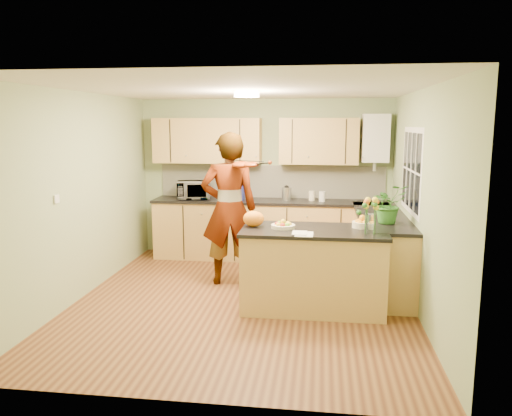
# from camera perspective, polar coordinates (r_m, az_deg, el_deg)

# --- Properties ---
(floor) EXTENTS (4.50, 4.50, 0.00)m
(floor) POSITION_cam_1_polar(r_m,az_deg,el_deg) (6.14, -1.43, -10.56)
(floor) COLOR #572E19
(floor) RESTS_ON ground
(ceiling) EXTENTS (4.00, 4.50, 0.02)m
(ceiling) POSITION_cam_1_polar(r_m,az_deg,el_deg) (5.77, -1.53, 13.43)
(ceiling) COLOR silver
(ceiling) RESTS_ON wall_back
(wall_back) EXTENTS (4.00, 0.02, 2.50)m
(wall_back) POSITION_cam_1_polar(r_m,az_deg,el_deg) (8.04, 1.03, 3.43)
(wall_back) COLOR #98AB7A
(wall_back) RESTS_ON floor
(wall_front) EXTENTS (4.00, 0.02, 2.50)m
(wall_front) POSITION_cam_1_polar(r_m,az_deg,el_deg) (3.66, -6.99, -4.17)
(wall_front) COLOR #98AB7A
(wall_front) RESTS_ON floor
(wall_left) EXTENTS (0.02, 4.50, 2.50)m
(wall_left) POSITION_cam_1_polar(r_m,az_deg,el_deg) (6.44, -19.34, 1.35)
(wall_left) COLOR #98AB7A
(wall_left) RESTS_ON floor
(wall_right) EXTENTS (0.02, 4.50, 2.50)m
(wall_right) POSITION_cam_1_polar(r_m,az_deg,el_deg) (5.86, 18.24, 0.62)
(wall_right) COLOR #98AB7A
(wall_right) RESTS_ON floor
(back_counter) EXTENTS (3.64, 0.62, 0.94)m
(back_counter) POSITION_cam_1_polar(r_m,az_deg,el_deg) (7.85, 1.49, -2.48)
(back_counter) COLOR #B48948
(back_counter) RESTS_ON floor
(right_counter) EXTENTS (0.62, 2.24, 0.94)m
(right_counter) POSITION_cam_1_polar(r_m,az_deg,el_deg) (6.79, 14.08, -4.70)
(right_counter) COLOR #B48948
(right_counter) RESTS_ON floor
(splashback) EXTENTS (3.60, 0.02, 0.52)m
(splashback) POSITION_cam_1_polar(r_m,az_deg,el_deg) (8.02, 1.72, 3.05)
(splashback) COLOR silver
(splashback) RESTS_ON back_counter
(upper_cabinets) EXTENTS (3.20, 0.34, 0.70)m
(upper_cabinets) POSITION_cam_1_polar(r_m,az_deg,el_deg) (7.85, -0.39, 7.68)
(upper_cabinets) COLOR #B48948
(upper_cabinets) RESTS_ON wall_back
(boiler) EXTENTS (0.40, 0.30, 0.86)m
(boiler) POSITION_cam_1_polar(r_m,az_deg,el_deg) (7.82, 13.49, 7.75)
(boiler) COLOR white
(boiler) RESTS_ON wall_back
(window_right) EXTENTS (0.01, 1.30, 1.05)m
(window_right) POSITION_cam_1_polar(r_m,az_deg,el_deg) (6.41, 17.33, 4.11)
(window_right) COLOR white
(window_right) RESTS_ON wall_right
(light_switch) EXTENTS (0.02, 0.09, 0.09)m
(light_switch) POSITION_cam_1_polar(r_m,az_deg,el_deg) (5.91, -21.84, 0.98)
(light_switch) COLOR white
(light_switch) RESTS_ON wall_left
(ceiling_lamp) EXTENTS (0.30, 0.30, 0.07)m
(ceiling_lamp) POSITION_cam_1_polar(r_m,az_deg,el_deg) (6.06, -1.08, 12.88)
(ceiling_lamp) COLOR #FFEABF
(ceiling_lamp) RESTS_ON ceiling
(peninsula_island) EXTENTS (1.64, 0.84, 0.94)m
(peninsula_island) POSITION_cam_1_polar(r_m,az_deg,el_deg) (5.81, 6.54, -6.90)
(peninsula_island) COLOR #B48948
(peninsula_island) RESTS_ON floor
(fruit_dish) EXTENTS (0.27, 0.27, 0.10)m
(fruit_dish) POSITION_cam_1_polar(r_m,az_deg,el_deg) (5.70, 3.12, -1.92)
(fruit_dish) COLOR beige
(fruit_dish) RESTS_ON peninsula_island
(orange_bowl) EXTENTS (0.23, 0.23, 0.14)m
(orange_bowl) POSITION_cam_1_polar(r_m,az_deg,el_deg) (5.85, 12.06, -1.64)
(orange_bowl) COLOR beige
(orange_bowl) RESTS_ON peninsula_island
(flower_vase) EXTENTS (0.26, 0.26, 0.48)m
(flower_vase) POSITION_cam_1_polar(r_m,az_deg,el_deg) (5.49, 12.94, 0.32)
(flower_vase) COLOR silver
(flower_vase) RESTS_ON peninsula_island
(orange_bag) EXTENTS (0.29, 0.27, 0.18)m
(orange_bag) POSITION_cam_1_polar(r_m,az_deg,el_deg) (5.78, -0.28, -1.23)
(orange_bag) COLOR orange
(orange_bag) RESTS_ON peninsula_island
(papers) EXTENTS (0.19, 0.26, 0.01)m
(papers) POSITION_cam_1_polar(r_m,az_deg,el_deg) (5.40, 5.52, -2.96)
(papers) COLOR white
(papers) RESTS_ON peninsula_island
(violinist) EXTENTS (0.83, 0.64, 2.01)m
(violinist) POSITION_cam_1_polar(r_m,az_deg,el_deg) (6.58, -3.09, -0.11)
(violinist) COLOR #DAA485
(violinist) RESTS_ON floor
(violin) EXTENTS (0.69, 0.60, 0.17)m
(violin) POSITION_cam_1_polar(r_m,az_deg,el_deg) (6.25, -1.70, 4.98)
(violin) COLOR #491704
(violin) RESTS_ON violinist
(microwave) EXTENTS (0.57, 0.44, 0.28)m
(microwave) POSITION_cam_1_polar(r_m,az_deg,el_deg) (7.93, -7.12, 2.04)
(microwave) COLOR white
(microwave) RESTS_ON back_counter
(blue_box) EXTENTS (0.27, 0.20, 0.21)m
(blue_box) POSITION_cam_1_polar(r_m,az_deg,el_deg) (7.80, -2.40, 1.73)
(blue_box) COLOR navy
(blue_box) RESTS_ON back_counter
(kettle) EXTENTS (0.14, 0.14, 0.27)m
(kettle) POSITION_cam_1_polar(r_m,az_deg,el_deg) (7.75, 3.50, 1.70)
(kettle) COLOR #BDBCC1
(kettle) RESTS_ON back_counter
(jar_cream) EXTENTS (0.11, 0.11, 0.15)m
(jar_cream) POSITION_cam_1_polar(r_m,az_deg,el_deg) (7.76, 6.40, 1.40)
(jar_cream) COLOR beige
(jar_cream) RESTS_ON back_counter
(jar_white) EXTENTS (0.11, 0.11, 0.15)m
(jar_white) POSITION_cam_1_polar(r_m,az_deg,el_deg) (7.69, 7.57, 1.32)
(jar_white) COLOR white
(jar_white) RESTS_ON back_counter
(potted_plant) EXTENTS (0.53, 0.50, 0.47)m
(potted_plant) POSITION_cam_1_polar(r_m,az_deg,el_deg) (6.14, 14.89, 0.47)
(potted_plant) COLOR #317226
(potted_plant) RESTS_ON right_counter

